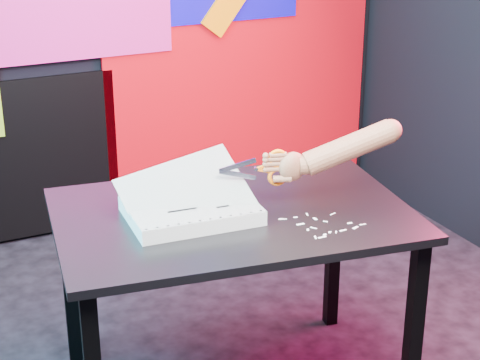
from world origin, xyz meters
TOP-DOWN VIEW (x-y plane):
  - room at (0.00, 0.00)m, footprint 3.01×3.01m
  - backdrop at (0.06, 1.46)m, footprint 2.88×0.05m
  - work_table at (-0.18, -0.19)m, footprint 1.32×0.98m
  - printout_stack at (-0.33, -0.18)m, footprint 0.45×0.34m
  - scissors at (-0.04, -0.22)m, footprint 0.23×0.07m
  - hand_forearm at (0.18, -0.28)m, footprint 0.46×0.18m
  - paper_clippings at (0.03, -0.43)m, footprint 0.25×0.19m

SIDE VIEW (x-z plane):
  - work_table at x=-0.18m, z-range 0.29..1.04m
  - paper_clippings at x=0.03m, z-range 0.75..0.75m
  - printout_stack at x=-0.33m, z-range 0.67..0.89m
  - scissors at x=-0.04m, z-range 0.83..0.96m
  - hand_forearm at x=0.18m, z-range 0.84..1.05m
  - backdrop at x=0.06m, z-range -0.08..2.00m
  - room at x=0.00m, z-range 0.00..2.71m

